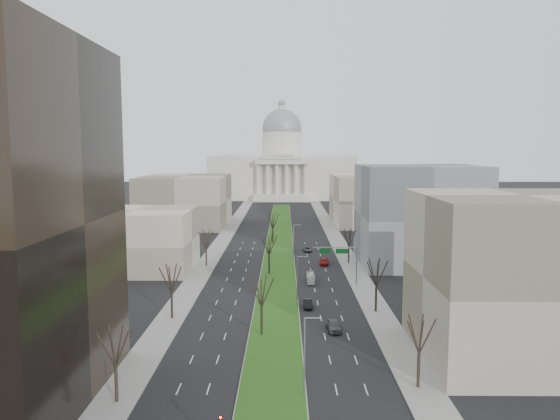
{
  "coord_description": "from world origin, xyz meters",
  "views": [
    {
      "loc": [
        1.4,
        -39.62,
        28.13
      ],
      "look_at": [
        0.2,
        111.26,
        10.97
      ],
      "focal_mm": 35.0,
      "sensor_mm": 36.0,
      "label": 1
    }
  ],
  "objects_px": {
    "box_van": "(311,278)",
    "car_grey_near": "(334,326)",
    "car_grey_far": "(307,249)",
    "car_red": "(324,262)",
    "car_black": "(308,304)"
  },
  "relations": [
    {
      "from": "box_van",
      "to": "car_red",
      "type": "bearing_deg",
      "value": 77.35
    },
    {
      "from": "car_grey_far",
      "to": "box_van",
      "type": "bearing_deg",
      "value": -95.62
    },
    {
      "from": "car_black",
      "to": "box_van",
      "type": "xyz_separation_m",
      "value": [
        1.42,
        18.56,
        0.21
      ]
    },
    {
      "from": "car_red",
      "to": "car_grey_far",
      "type": "relative_size",
      "value": 1.15
    },
    {
      "from": "car_black",
      "to": "car_red",
      "type": "relative_size",
      "value": 0.84
    },
    {
      "from": "car_red",
      "to": "box_van",
      "type": "bearing_deg",
      "value": -97.63
    },
    {
      "from": "car_grey_near",
      "to": "car_red",
      "type": "distance_m",
      "value": 48.22
    },
    {
      "from": "car_red",
      "to": "box_van",
      "type": "xyz_separation_m",
      "value": [
        -4.09,
        -17.32,
        0.18
      ]
    },
    {
      "from": "box_van",
      "to": "car_grey_near",
      "type": "bearing_deg",
      "value": -85.55
    },
    {
      "from": "car_grey_near",
      "to": "box_van",
      "type": "xyz_separation_m",
      "value": [
        -2.06,
        30.85,
        0.09
      ]
    },
    {
      "from": "car_grey_near",
      "to": "car_grey_far",
      "type": "distance_m",
      "value": 65.1
    },
    {
      "from": "car_grey_near",
      "to": "car_red",
      "type": "height_order",
      "value": "car_grey_near"
    },
    {
      "from": "car_black",
      "to": "car_red",
      "type": "xyz_separation_m",
      "value": [
        5.51,
        35.88,
        0.04
      ]
    },
    {
      "from": "car_grey_far",
      "to": "car_grey_near",
      "type": "bearing_deg",
      "value": -93.23
    },
    {
      "from": "car_red",
      "to": "box_van",
      "type": "distance_m",
      "value": 17.8
    }
  ]
}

